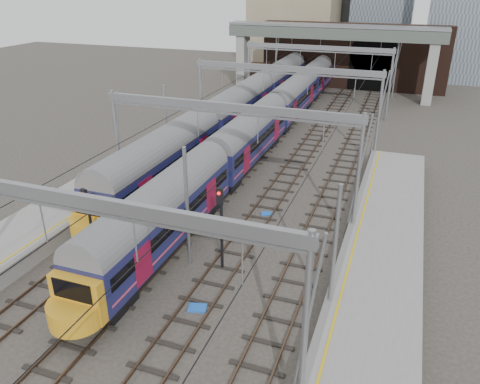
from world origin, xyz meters
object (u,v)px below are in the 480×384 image
at_px(train_main, 273,115).
at_px(relay_cabinet, 99,251).
at_px(signal_near_centre, 221,219).
at_px(signal_near_left, 89,217).
at_px(train_second, 238,108).

bearing_deg(train_main, relay_cabinet, -96.91).
relative_size(signal_near_centre, relay_cabinet, 4.23).
relative_size(train_main, signal_near_left, 13.01).
bearing_deg(train_second, train_main, -10.44).
distance_m(train_main, signal_near_centre, 23.71).
relative_size(signal_near_left, signal_near_centre, 0.95).
distance_m(signal_near_centre, relay_cabinet, 7.53).
height_order(signal_near_left, relay_cabinet, signal_near_left).
bearing_deg(signal_near_centre, relay_cabinet, -176.61).
bearing_deg(signal_near_left, train_main, 100.08).
bearing_deg(signal_near_centre, train_second, 98.64).
bearing_deg(train_main, signal_near_centre, -80.56).
height_order(train_main, signal_near_centre, signal_near_centre).
bearing_deg(signal_near_left, train_second, 109.02).
distance_m(signal_near_left, signal_near_centre, 7.18).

